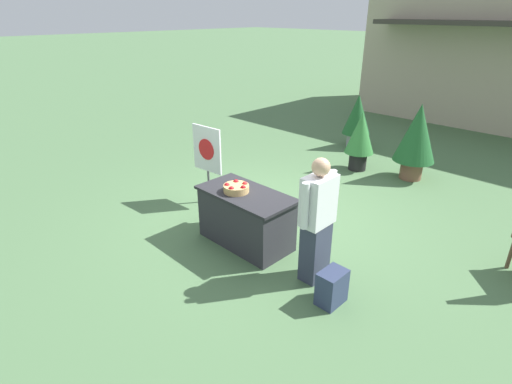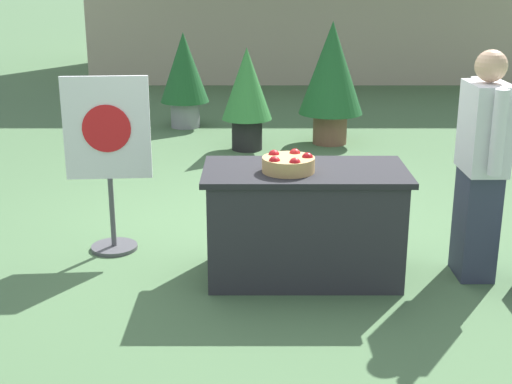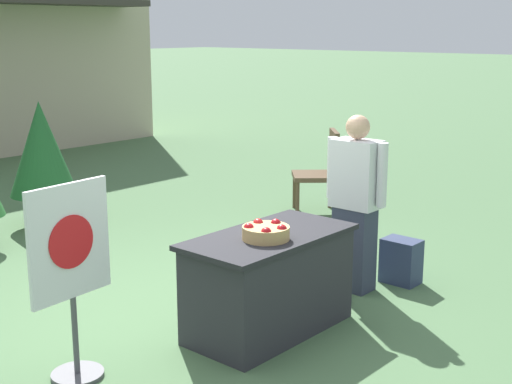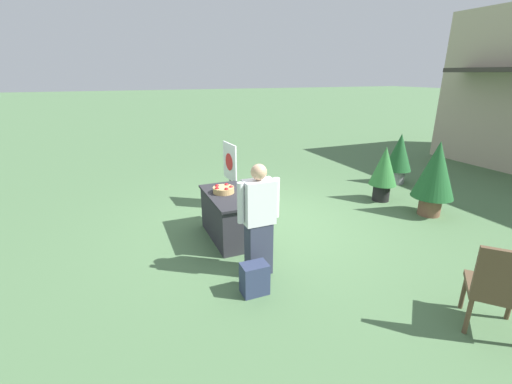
{
  "view_description": "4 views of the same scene",
  "coord_description": "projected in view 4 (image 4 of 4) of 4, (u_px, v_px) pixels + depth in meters",
  "views": [
    {
      "loc": [
        3.85,
        -4.23,
        3.08
      ],
      "look_at": [
        -0.12,
        -0.23,
        0.52
      ],
      "focal_mm": 28.0,
      "sensor_mm": 36.0,
      "label": 1
    },
    {
      "loc": [
        -0.12,
        -5.48,
        2.11
      ],
      "look_at": [
        -0.11,
        -0.61,
        0.57
      ],
      "focal_mm": 50.0,
      "sensor_mm": 36.0,
      "label": 2
    },
    {
      "loc": [
        -3.8,
        -4.15,
        2.34
      ],
      "look_at": [
        0.29,
        -0.58,
        1.08
      ],
      "focal_mm": 50.0,
      "sensor_mm": 36.0,
      "label": 3
    },
    {
      "loc": [
        5.36,
        -2.45,
        2.7
      ],
      "look_at": [
        0.4,
        -0.37,
        0.84
      ],
      "focal_mm": 24.0,
      "sensor_mm": 36.0,
      "label": 4
    }
  ],
  "objects": [
    {
      "name": "potted_plant_near_left",
      "position": [
        399.0,
        155.0,
        8.7
      ],
      "size": [
        0.66,
        0.66,
        1.29
      ],
      "color": "gray",
      "rests_on": "ground_plane"
    },
    {
      "name": "potted_plant_near_right",
      "position": [
        436.0,
        173.0,
        6.65
      ],
      "size": [
        0.79,
        0.79,
        1.5
      ],
      "color": "brown",
      "rests_on": "ground_plane"
    },
    {
      "name": "patio_chair",
      "position": [
        500.0,
        286.0,
        3.59
      ],
      "size": [
        0.78,
        0.78,
        1.06
      ],
      "rotation": [
        0.0,
        0.0,
        2.31
      ],
      "color": "brown",
      "rests_on": "ground_plane"
    },
    {
      "name": "backpack",
      "position": [
        255.0,
        279.0,
        4.39
      ],
      "size": [
        0.24,
        0.34,
        0.42
      ],
      "color": "#2D3856",
      "rests_on": "ground_plane"
    },
    {
      "name": "potted_plant_far_left",
      "position": [
        384.0,
        170.0,
        7.49
      ],
      "size": [
        0.6,
        0.6,
        1.22
      ],
      "color": "black",
      "rests_on": "ground_plane"
    },
    {
      "name": "poster_board",
      "position": [
        230.0,
        172.0,
        7.17
      ],
      "size": [
        0.64,
        0.36,
        1.36
      ],
      "rotation": [
        0.0,
        0.0,
        -1.5
      ],
      "color": "#4C4C51",
      "rests_on": "ground_plane"
    },
    {
      "name": "ground_plane",
      "position": [
        266.0,
        225.0,
        6.45
      ],
      "size": [
        120.0,
        120.0,
        0.0
      ],
      "primitive_type": "plane",
      "color": "#4C7047"
    },
    {
      "name": "apple_basket",
      "position": [
        224.0,
        190.0,
        5.78
      ],
      "size": [
        0.36,
        0.36,
        0.13
      ],
      "color": "tan",
      "rests_on": "display_table"
    },
    {
      "name": "display_table",
      "position": [
        230.0,
        216.0,
        5.85
      ],
      "size": [
        1.41,
        0.72,
        0.79
      ],
      "color": "#2D2D33",
      "rests_on": "ground_plane"
    },
    {
      "name": "person_visitor",
      "position": [
        259.0,
        220.0,
        4.66
      ],
      "size": [
        0.26,
        0.61,
        1.6
      ],
      "rotation": [
        0.0,
        0.0,
        -3.13
      ],
      "color": "#33384C",
      "rests_on": "ground_plane"
    }
  ]
}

